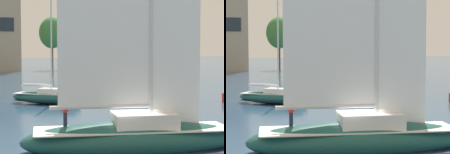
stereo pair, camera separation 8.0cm
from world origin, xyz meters
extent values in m
cylinder|color=brown|center=(33.60, 81.81, 3.22)|extent=(0.52, 0.52, 6.45)
ellipsoid|color=#336B38|center=(33.60, 81.81, 8.40)|extent=(5.80, 5.80, 7.09)
cylinder|color=#4C3828|center=(15.65, 85.44, 3.50)|extent=(0.56, 0.56, 6.99)
ellipsoid|color=#3D7A3D|center=(15.65, 85.44, 9.11)|extent=(6.29, 6.29, 7.69)
cylinder|color=brown|center=(43.53, 83.98, 5.12)|extent=(0.82, 0.82, 10.23)
ellipsoid|color=#3D7A3D|center=(43.53, 83.98, 13.33)|extent=(9.21, 9.21, 11.26)
ellipsoid|color=#194C47|center=(0.00, 0.00, 0.96)|extent=(11.75, 5.38, 1.93)
ellipsoid|color=#19234C|center=(0.00, 0.00, 0.43)|extent=(11.87, 5.43, 0.23)
cube|color=silver|center=(0.00, 0.00, 1.52)|extent=(10.32, 4.61, 0.06)
cube|color=silver|center=(0.56, -0.11, 1.95)|extent=(3.56, 2.81, 0.79)
cylinder|color=silver|center=(-1.61, 0.33, 2.69)|extent=(5.04, 1.21, 0.19)
cube|color=white|center=(2.21, -0.45, 5.46)|extent=(2.45, 0.52, 7.80)
cylinder|color=#232838|center=(-3.26, 1.05, 1.98)|extent=(0.24, 0.24, 0.85)
cylinder|color=red|center=(-3.26, 1.05, 2.73)|extent=(0.40, 0.40, 0.65)
sphere|color=tan|center=(-3.26, 1.05, 3.17)|extent=(0.24, 0.24, 0.24)
ellipsoid|color=#194C47|center=(0.46, 22.57, 0.63)|extent=(7.13, 6.29, 1.27)
ellipsoid|color=#19234C|center=(0.46, 22.57, 0.29)|extent=(7.20, 6.35, 0.15)
cube|color=silver|center=(0.46, 22.57, 1.01)|extent=(6.22, 5.47, 0.06)
cube|color=silver|center=(0.75, 22.34, 1.30)|extent=(2.54, 2.45, 0.52)
cylinder|color=silver|center=(0.93, 22.20, 5.70)|extent=(0.15, 0.15, 9.32)
cylinder|color=silver|center=(-0.38, 23.25, 1.79)|extent=(2.70, 2.20, 0.13)
cylinder|color=white|center=(-0.38, 23.25, 1.88)|extent=(2.49, 2.05, 0.20)
ellipsoid|color=#232328|center=(23.31, 52.09, 0.53)|extent=(2.74, 6.41, 1.06)
ellipsoid|color=#19234C|center=(23.31, 52.09, 0.24)|extent=(2.77, 6.48, 0.13)
cube|color=silver|center=(23.31, 52.09, 0.85)|extent=(2.34, 5.63, 0.06)
cube|color=silver|center=(23.36, 51.78, 1.10)|extent=(1.49, 1.92, 0.43)
cylinder|color=silver|center=(23.39, 51.60, 4.76)|extent=(0.12, 0.12, 7.77)
cylinder|color=silver|center=(23.16, 52.98, 1.50)|extent=(0.56, 2.77, 0.11)
cylinder|color=white|center=(23.16, 52.98, 1.57)|extent=(0.58, 2.51, 0.17)
camera|label=1|loc=(-8.80, -20.09, 5.69)|focal=70.00mm
camera|label=2|loc=(-8.72, -20.12, 5.69)|focal=70.00mm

